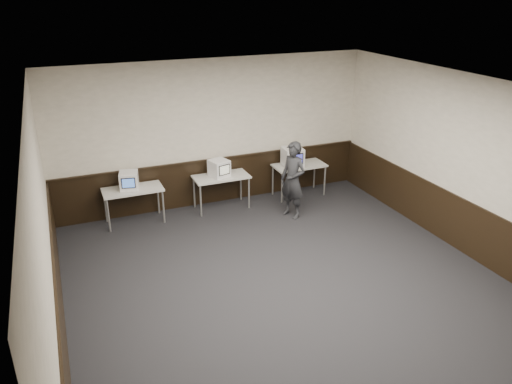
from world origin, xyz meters
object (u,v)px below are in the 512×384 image
desk_left (133,192)px  desk_center (221,179)px  emac_center (219,168)px  emac_right (293,157)px  desk_right (299,168)px  person (293,180)px  emac_left (129,181)px

desk_left → desk_center: 1.90m
emac_center → emac_right: bearing=-16.6°
desk_left → desk_right: 3.80m
desk_left → desk_center: bearing=0.0°
desk_left → person: person is taller
desk_center → emac_left: size_ratio=2.65×
desk_left → desk_right: same height
desk_left → desk_center: size_ratio=1.00×
desk_left → emac_right: 3.63m
desk_right → emac_right: bearing=-174.6°
desk_right → emac_center: size_ratio=2.52×
emac_center → desk_left: bearing=163.5°
desk_left → emac_center: size_ratio=2.52×
desk_right → desk_center: bearing=180.0°
desk_right → emac_left: (-3.85, 0.01, 0.25)m
desk_right → emac_left: size_ratio=2.65×
emac_center → desk_right: bearing=-16.1°
desk_right → person: person is taller
desk_center → desk_right: size_ratio=1.00×
desk_left → emac_right: bearing=-0.3°
emac_right → person: bearing=-111.5°
desk_right → emac_center: emac_center is taller
emac_left → person: (3.19, -1.00, -0.11)m
desk_right → person: size_ratio=0.73×
desk_center → emac_right: 1.74m
desk_left → person: 3.30m
desk_center → desk_right: same height
emac_left → emac_center: (1.91, -0.02, 0.00)m
person → emac_center: bearing=-150.9°
emac_center → emac_left: bearing=163.1°
emac_left → emac_center: emac_center is taller
desk_center → emac_center: bearing=-170.3°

